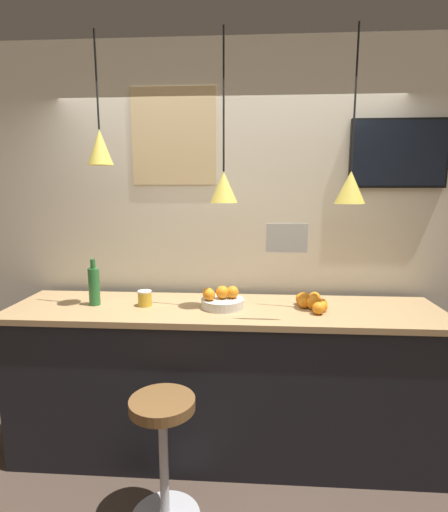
# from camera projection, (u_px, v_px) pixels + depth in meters

# --- Properties ---
(back_wall) EXTENTS (8.00, 0.06, 2.90)m
(back_wall) POSITION_uv_depth(u_px,v_px,m) (228.00, 241.00, 3.06)
(back_wall) COLOR beige
(back_wall) RESTS_ON ground_plane
(service_counter) EXTENTS (2.89, 0.69, 1.06)m
(service_counter) POSITION_uv_depth(u_px,v_px,m) (224.00, 380.00, 2.77)
(service_counter) COLOR black
(service_counter) RESTS_ON ground_plane
(bar_stool) EXTENTS (0.40, 0.40, 0.74)m
(bar_stool) POSITION_uv_depth(u_px,v_px,m) (163.00, 440.00, 2.18)
(bar_stool) COLOR #B7B7BC
(bar_stool) RESTS_ON ground_plane
(fruit_bowl) EXTENTS (0.28, 0.28, 0.15)m
(fruit_bowl) POSITION_uv_depth(u_px,v_px,m) (222.00, 300.00, 2.67)
(fruit_bowl) COLOR beige
(fruit_bowl) RESTS_ON service_counter
(orange_pile) EXTENTS (0.20, 0.31, 0.09)m
(orange_pile) POSITION_uv_depth(u_px,v_px,m) (312.00, 302.00, 2.67)
(orange_pile) COLOR orange
(orange_pile) RESTS_ON service_counter
(juice_bottle) EXTENTS (0.07, 0.07, 0.32)m
(juice_bottle) POSITION_uv_depth(u_px,v_px,m) (94.00, 286.00, 2.71)
(juice_bottle) COLOR #286B33
(juice_bottle) RESTS_ON service_counter
(spread_jar) EXTENTS (0.09, 0.09, 0.11)m
(spread_jar) POSITION_uv_depth(u_px,v_px,m) (145.00, 298.00, 2.70)
(spread_jar) COLOR gold
(spread_jar) RESTS_ON service_counter
(pendant_lamp_left) EXTENTS (0.16, 0.16, 0.81)m
(pendant_lamp_left) POSITION_uv_depth(u_px,v_px,m) (100.00, 147.00, 2.52)
(pendant_lamp_left) COLOR black
(pendant_lamp_middle) EXTENTS (0.17, 0.17, 1.04)m
(pendant_lamp_middle) POSITION_uv_depth(u_px,v_px,m) (224.00, 186.00, 2.51)
(pendant_lamp_middle) COLOR black
(pendant_lamp_right) EXTENTS (0.19, 0.19, 1.05)m
(pendant_lamp_right) POSITION_uv_depth(u_px,v_px,m) (350.00, 186.00, 2.46)
(pendant_lamp_right) COLOR black
(mounted_tv) EXTENTS (0.68, 0.04, 0.48)m
(mounted_tv) POSITION_uv_depth(u_px,v_px,m) (399.00, 153.00, 2.81)
(mounted_tv) COLOR black
(hanging_menu_board) EXTENTS (0.24, 0.01, 0.17)m
(hanging_menu_board) POSITION_uv_depth(u_px,v_px,m) (287.00, 238.00, 2.31)
(hanging_menu_board) COLOR silver
(wall_poster) EXTENTS (0.62, 0.01, 0.70)m
(wall_poster) POSITION_uv_depth(u_px,v_px,m) (174.00, 136.00, 2.91)
(wall_poster) COLOR #DBBC84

